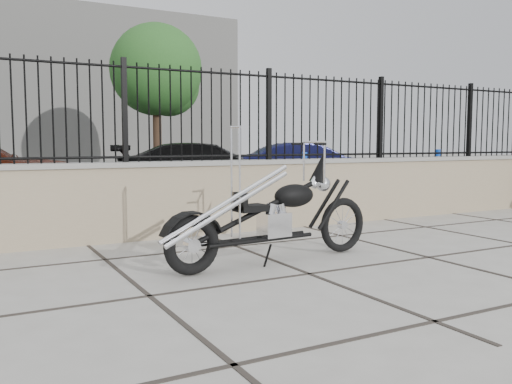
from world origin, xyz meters
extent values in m
plane|color=#99968E|center=(0.00, 0.00, 0.00)|extent=(90.00, 90.00, 0.00)
plane|color=black|center=(0.00, 12.50, 0.00)|extent=(30.00, 30.00, 0.00)
cube|color=gray|center=(0.00, 2.50, 0.48)|extent=(14.00, 0.36, 0.96)
cube|color=black|center=(0.00, 2.50, 1.56)|extent=(14.00, 0.08, 1.20)
cube|color=beige|center=(0.00, 26.50, 4.00)|extent=(22.00, 6.00, 8.00)
imported|color=black|center=(2.12, 7.26, 0.60)|extent=(4.43, 3.06, 1.19)
imported|color=black|center=(5.06, 7.54, 0.60)|extent=(3.84, 2.39, 1.19)
cylinder|color=blue|center=(-1.47, 4.39, 0.43)|extent=(0.12, 0.12, 0.87)
cylinder|color=#0E26DA|center=(3.30, 5.09, 0.50)|extent=(0.14, 0.14, 1.00)
cylinder|color=blue|center=(6.66, 4.75, 0.52)|extent=(0.13, 0.13, 1.04)
cylinder|color=#382619|center=(3.82, 15.99, 1.62)|extent=(0.32, 0.32, 3.24)
sphere|color=#315E23|center=(3.82, 15.99, 4.10)|extent=(3.46, 3.46, 3.46)
camera|label=1|loc=(-2.74, -4.03, 1.20)|focal=38.00mm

